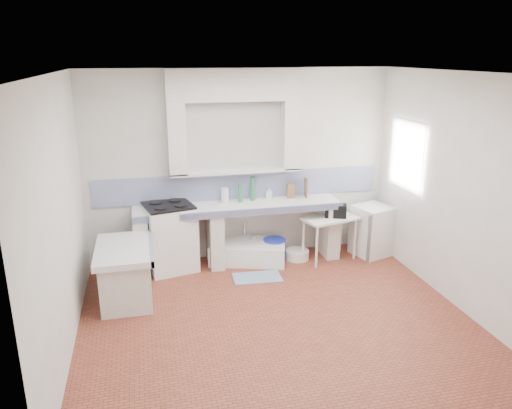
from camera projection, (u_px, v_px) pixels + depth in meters
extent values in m
plane|color=brown|center=(275.00, 317.00, 5.81)|extent=(4.50, 4.50, 0.00)
plane|color=silver|center=(278.00, 73.00, 4.99)|extent=(4.50, 4.50, 0.00)
plane|color=silver|center=(241.00, 166.00, 7.26)|extent=(4.50, 0.00, 4.50)
plane|color=silver|center=(351.00, 284.00, 3.54)|extent=(4.50, 0.00, 4.50)
plane|color=silver|center=(60.00, 220.00, 4.91)|extent=(0.00, 4.50, 4.50)
plane|color=silver|center=(458.00, 192.00, 5.89)|extent=(0.00, 4.50, 4.50)
cube|color=silver|center=(235.00, 85.00, 6.78)|extent=(1.90, 0.25, 0.45)
cube|color=#372111|center=(419.00, 155.00, 6.99)|extent=(0.35, 0.86, 1.06)
cube|color=white|center=(412.00, 129.00, 6.84)|extent=(0.01, 0.84, 0.24)
cube|color=white|center=(238.00, 207.00, 7.12)|extent=(3.00, 0.60, 0.08)
cube|color=navy|center=(242.00, 213.00, 6.86)|extent=(3.00, 0.04, 0.10)
cube|color=silver|center=(142.00, 244.00, 6.95)|extent=(0.20, 0.55, 0.82)
cube|color=silver|center=(215.00, 238.00, 7.17)|extent=(0.20, 0.55, 0.82)
cube|color=silver|center=(328.00, 229.00, 7.56)|extent=(0.20, 0.55, 0.82)
cube|color=white|center=(124.00, 250.00, 6.08)|extent=(0.70, 1.10, 0.08)
cube|color=silver|center=(127.00, 276.00, 6.19)|extent=(0.60, 1.00, 0.62)
cube|color=navy|center=(151.00, 248.00, 6.16)|extent=(0.04, 1.10, 0.10)
cube|color=navy|center=(241.00, 186.00, 7.33)|extent=(4.27, 0.03, 0.40)
cube|color=white|center=(170.00, 238.00, 7.02)|extent=(0.79, 0.77, 0.94)
cube|color=white|center=(248.00, 252.00, 7.37)|extent=(1.24, 0.90, 0.27)
cube|color=white|center=(329.00, 238.00, 7.38)|extent=(0.89, 0.64, 0.04)
cube|color=white|center=(372.00, 231.00, 7.55)|extent=(0.63, 0.63, 0.77)
cylinder|color=#C33705|center=(243.00, 255.00, 7.27)|extent=(0.32, 0.32, 0.26)
cylinder|color=orange|center=(257.00, 251.00, 7.38)|extent=(0.41, 0.41, 0.29)
cylinder|color=#1F33CD|center=(274.00, 249.00, 7.43)|extent=(0.34, 0.34, 0.32)
cylinder|color=white|center=(297.00, 255.00, 7.45)|extent=(0.44, 0.44, 0.14)
cylinder|color=silver|center=(249.00, 248.00, 7.51)|extent=(0.09, 0.09, 0.28)
cylinder|color=silver|center=(254.00, 246.00, 7.52)|extent=(0.10, 0.10, 0.33)
cube|color=black|center=(336.00, 211.00, 7.27)|extent=(0.35, 0.27, 0.19)
cylinder|color=#2C7247|center=(240.00, 193.00, 7.17)|extent=(0.07, 0.07, 0.29)
cylinder|color=#2C7247|center=(253.00, 189.00, 7.25)|extent=(0.10, 0.10, 0.35)
cube|color=olive|center=(291.00, 191.00, 7.40)|extent=(0.13, 0.11, 0.22)
cube|color=olive|center=(306.00, 188.00, 7.44)|extent=(0.05, 0.21, 0.28)
cylinder|color=white|center=(225.00, 195.00, 7.18)|extent=(0.13, 0.13, 0.22)
imported|color=white|center=(269.00, 193.00, 7.33)|extent=(0.11, 0.11, 0.19)
cube|color=#335786|center=(257.00, 277.00, 6.84)|extent=(0.69, 0.42, 0.01)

